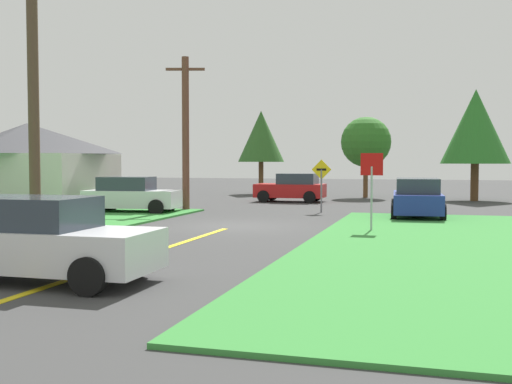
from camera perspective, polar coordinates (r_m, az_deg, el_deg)
The scene contains 14 objects.
ground_plane at distance 21.92m, azimuth -2.03°, elevation -3.17°, with size 120.00×120.00×0.00m, color #3B3B3B.
lane_stripe_center at distance 14.58m, azimuth -11.84°, elevation -6.24°, with size 0.20×14.00×0.01m, color yellow.
stop_sign at distance 20.10m, azimuth 10.70°, elevation 1.37°, with size 0.72×0.07×2.57m.
car_behind_on_main_road at distance 12.44m, azimuth -19.60°, elevation -4.19°, with size 4.45×2.01×1.62m.
car_approaching_junction at distance 35.03m, azimuth 3.38°, elevation 0.40°, with size 3.88×2.16×1.62m.
parked_car_near_building at distance 27.84m, azimuth -11.55°, elevation -0.29°, with size 4.28×2.35×1.62m.
car_on_crossroad at distance 25.84m, azimuth 14.73°, elevation -0.55°, with size 2.25×4.62×1.62m.
utility_pole_near at distance 19.21m, azimuth -19.99°, elevation 9.36°, with size 1.76×0.64×8.86m.
utility_pole_mid at distance 28.75m, azimuth -6.56°, elevation 5.55°, with size 1.77×0.60×7.12m.
direction_sign at distance 27.76m, azimuth 6.10°, elevation 1.15°, with size 0.90×0.10×2.39m.
oak_tree_left at distance 39.75m, azimuth 10.17°, elevation 4.58°, with size 3.18×3.18×5.14m.
pine_tree_center at distance 43.51m, azimuth 0.47°, elevation 5.17°, with size 3.28×3.28×5.88m.
oak_tree_right at distance 38.04m, azimuth 19.72°, elevation 5.72°, with size 3.93×3.93×6.50m.
barn at distance 32.99m, azimuth -20.45°, elevation 2.34°, with size 7.63×6.23×4.22m.
Camera 1 is at (6.73, -20.73, 2.29)m, focal length 43.06 mm.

